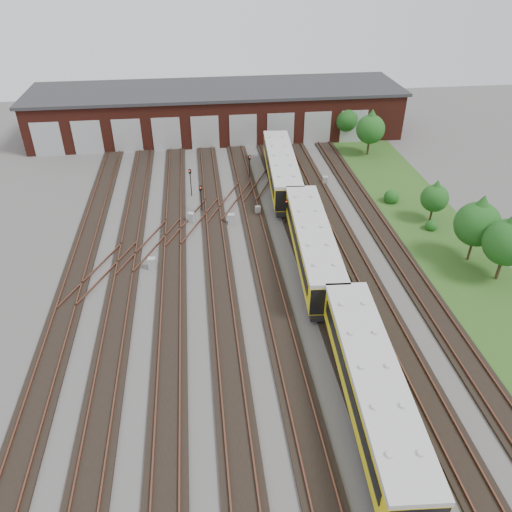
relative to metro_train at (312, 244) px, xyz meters
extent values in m
plane|color=#423F3D|center=(-6.00, -5.39, -2.04)|extent=(120.00, 120.00, 0.00)
cube|color=black|center=(-20.00, -5.39, -1.95)|extent=(2.40, 70.00, 0.18)
cube|color=brown|center=(-20.72, -5.39, -1.79)|extent=(0.10, 70.00, 0.15)
cube|color=brown|center=(-19.28, -5.39, -1.79)|extent=(0.10, 70.00, 0.15)
cube|color=black|center=(-16.00, -5.39, -1.95)|extent=(2.40, 70.00, 0.18)
cube|color=brown|center=(-16.72, -5.39, -1.79)|extent=(0.10, 70.00, 0.15)
cube|color=brown|center=(-15.28, -5.39, -1.79)|extent=(0.10, 70.00, 0.15)
cube|color=black|center=(-12.00, -5.39, -1.95)|extent=(2.40, 70.00, 0.18)
cube|color=brown|center=(-12.72, -5.39, -1.79)|extent=(0.10, 70.00, 0.15)
cube|color=brown|center=(-11.28, -5.39, -1.79)|extent=(0.10, 70.00, 0.15)
cube|color=black|center=(-8.00, -5.39, -1.95)|extent=(2.40, 70.00, 0.18)
cube|color=brown|center=(-8.72, -5.39, -1.79)|extent=(0.10, 70.00, 0.15)
cube|color=brown|center=(-7.28, -5.39, -1.79)|extent=(0.10, 70.00, 0.15)
cube|color=black|center=(-4.00, -5.39, -1.95)|extent=(2.40, 70.00, 0.18)
cube|color=brown|center=(-4.72, -5.39, -1.79)|extent=(0.10, 70.00, 0.15)
cube|color=brown|center=(-3.28, -5.39, -1.79)|extent=(0.10, 70.00, 0.15)
cube|color=black|center=(0.00, -5.39, -1.95)|extent=(2.40, 70.00, 0.18)
cube|color=brown|center=(-0.72, -5.39, -1.79)|extent=(0.10, 70.00, 0.15)
cube|color=brown|center=(0.72, -5.39, -1.79)|extent=(0.10, 70.00, 0.15)
cube|color=black|center=(4.00, -5.39, -1.95)|extent=(2.40, 70.00, 0.18)
cube|color=brown|center=(3.28, -5.39, -1.79)|extent=(0.10, 70.00, 0.15)
cube|color=brown|center=(4.72, -5.39, -1.79)|extent=(0.10, 70.00, 0.15)
cube|color=black|center=(8.00, -5.39, -1.95)|extent=(2.40, 70.00, 0.18)
cube|color=brown|center=(7.28, -5.39, -1.79)|extent=(0.10, 70.00, 0.15)
cube|color=brown|center=(8.72, -5.39, -1.79)|extent=(0.10, 70.00, 0.15)
cube|color=brown|center=(-14.00, 4.61, -1.79)|extent=(5.40, 9.62, 0.15)
cube|color=brown|center=(-10.00, 8.61, -1.79)|extent=(5.40, 9.62, 0.15)
cube|color=brown|center=(-6.00, 12.61, -1.79)|extent=(5.40, 9.62, 0.15)
cube|color=brown|center=(-18.00, 0.61, -1.79)|extent=(5.40, 9.62, 0.15)
cube|color=brown|center=(-2.00, 16.61, -1.79)|extent=(5.40, 9.62, 0.15)
cube|color=#4D1B13|center=(-6.00, 34.61, 0.96)|extent=(50.00, 12.00, 6.00)
cube|color=#2C2C2F|center=(-6.00, 34.61, 4.11)|extent=(51.00, 12.50, 0.40)
cube|color=#ACAFB2|center=(-28.00, 28.59, 0.16)|extent=(3.60, 0.12, 4.40)
cube|color=#ACAFB2|center=(-23.00, 28.59, 0.16)|extent=(3.60, 0.12, 4.40)
cube|color=#ACAFB2|center=(-18.00, 28.59, 0.16)|extent=(3.60, 0.12, 4.40)
cube|color=#ACAFB2|center=(-13.00, 28.59, 0.16)|extent=(3.60, 0.12, 4.40)
cube|color=#ACAFB2|center=(-8.00, 28.59, 0.16)|extent=(3.60, 0.12, 4.40)
cube|color=#ACAFB2|center=(-3.00, 28.59, 0.16)|extent=(3.60, 0.12, 4.40)
cube|color=#ACAFB2|center=(2.00, 28.59, 0.16)|extent=(3.60, 0.12, 4.40)
cube|color=#ACAFB2|center=(7.00, 28.59, 0.16)|extent=(3.60, 0.12, 4.40)
cube|color=#ACAFB2|center=(12.00, 28.59, 0.16)|extent=(3.60, 0.12, 4.40)
cube|color=#244717|center=(13.00, 4.61, -2.02)|extent=(8.00, 55.00, 0.05)
cube|color=black|center=(0.00, -16.00, -1.39)|extent=(3.59, 16.30, 0.65)
cube|color=yellow|center=(0.00, -16.00, 0.12)|extent=(3.91, 16.33, 2.37)
cube|color=beige|center=(0.00, -16.00, 1.47)|extent=(4.02, 16.33, 0.32)
cube|color=black|center=(-1.42, -15.90, 0.39)|extent=(1.05, 14.20, 0.92)
cube|color=black|center=(1.42, -16.10, 0.39)|extent=(1.05, 14.20, 0.92)
cube|color=black|center=(0.00, 0.00, -1.39)|extent=(3.59, 16.30, 0.65)
cube|color=yellow|center=(0.00, 0.00, 0.12)|extent=(3.91, 16.33, 2.37)
cube|color=beige|center=(0.00, 0.00, 1.47)|extent=(4.02, 16.33, 0.32)
cube|color=black|center=(-1.42, 0.10, 0.39)|extent=(1.05, 14.20, 0.92)
cube|color=black|center=(1.42, -0.10, 0.39)|extent=(1.05, 14.20, 0.92)
cube|color=black|center=(0.00, 16.00, -1.39)|extent=(3.59, 16.30, 0.65)
cube|color=yellow|center=(0.00, 16.00, 0.12)|extent=(3.91, 16.33, 2.37)
cube|color=beige|center=(0.00, 16.00, 1.47)|extent=(4.02, 16.33, 0.32)
cube|color=black|center=(-1.42, 16.10, 0.39)|extent=(1.05, 14.20, 0.92)
cube|color=black|center=(1.42, 15.90, 0.39)|extent=(1.05, 14.20, 0.92)
cylinder|color=black|center=(-9.11, 10.74, -0.82)|extent=(0.11, 0.11, 2.45)
cube|color=black|center=(-9.11, 10.74, 0.67)|extent=(0.27, 0.18, 0.53)
sphere|color=#FF340E|center=(-9.11, 10.64, 0.78)|extent=(0.13, 0.13, 0.13)
cylinder|color=black|center=(-10.12, 14.70, -0.73)|extent=(0.10, 0.10, 2.62)
cube|color=black|center=(-10.12, 14.70, 0.82)|extent=(0.29, 0.23, 0.50)
sphere|color=#FF340E|center=(-10.12, 14.60, 0.92)|extent=(0.12, 0.12, 0.12)
cylinder|color=black|center=(-3.32, 18.21, -0.83)|extent=(0.10, 0.10, 2.42)
cube|color=black|center=(-3.32, 18.21, 0.64)|extent=(0.28, 0.19, 0.52)
sphere|color=#FF340E|center=(-3.32, 18.11, 0.74)|extent=(0.12, 0.12, 0.12)
cylinder|color=black|center=(-1.01, 7.05, -0.90)|extent=(0.10, 0.10, 2.29)
cube|color=black|center=(-1.01, 7.05, 0.49)|extent=(0.25, 0.15, 0.48)
sphere|color=#FF340E|center=(-1.01, 6.95, 0.58)|extent=(0.12, 0.12, 0.12)
cube|color=#9DA0A2|center=(-13.67, 0.96, -1.51)|extent=(0.68, 0.58, 1.06)
cube|color=#9DA0A2|center=(-10.23, 8.83, -1.55)|extent=(0.73, 0.68, 0.98)
cube|color=#9DA0A2|center=(-6.30, 7.92, -1.50)|extent=(0.70, 0.61, 1.08)
cube|color=#9DA0A2|center=(-3.44, 9.68, -1.61)|extent=(0.57, 0.49, 0.86)
cube|color=#9DA0A2|center=(5.09, 15.82, -1.58)|extent=(0.65, 0.58, 0.93)
cylinder|color=#332716|center=(11.03, 29.17, -1.22)|extent=(0.20, 0.20, 1.64)
sphere|color=#184D16|center=(11.03, 29.17, 0.97)|extent=(3.20, 3.20, 3.20)
cone|color=#184D16|center=(11.03, 29.17, 2.12)|extent=(2.74, 2.74, 2.28)
cylinder|color=#332716|center=(12.68, 23.87, -1.11)|extent=(0.27, 0.27, 1.85)
sphere|color=#184D16|center=(12.68, 23.87, 1.36)|extent=(3.61, 3.61, 3.61)
cone|color=#184D16|center=(12.68, 23.87, 2.65)|extent=(3.09, 3.09, 2.58)
cylinder|color=#332716|center=(13.91, -1.06, -1.06)|extent=(0.21, 0.21, 1.97)
sphere|color=#184D16|center=(13.91, -1.06, 1.57)|extent=(3.83, 3.83, 3.83)
cone|color=#184D16|center=(13.91, -1.06, 2.94)|extent=(3.28, 3.28, 2.74)
cylinder|color=#332716|center=(13.49, 6.06, -1.35)|extent=(0.21, 0.21, 1.38)
sphere|color=#184D16|center=(13.49, 6.06, 0.50)|extent=(2.69, 2.69, 2.69)
cone|color=#184D16|center=(13.49, 6.06, 1.46)|extent=(2.31, 2.31, 1.92)
cylinder|color=#332716|center=(14.86, -4.13, -1.06)|extent=(0.27, 0.27, 1.97)
sphere|color=#184D16|center=(14.86, -4.13, 1.56)|extent=(3.83, 3.83, 3.83)
cone|color=#184D16|center=(14.86, -4.13, 2.93)|extent=(3.28, 3.28, 2.73)
sphere|color=#184D16|center=(12.86, 4.43, -1.46)|extent=(1.15, 1.15, 1.15)
sphere|color=#184D16|center=(11.04, 10.55, -1.23)|extent=(1.62, 1.62, 1.62)
sphere|color=#184D16|center=(13.34, 29.61, -1.20)|extent=(1.69, 1.69, 1.69)
camera|label=1|loc=(-9.19, -35.20, 22.39)|focal=35.00mm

